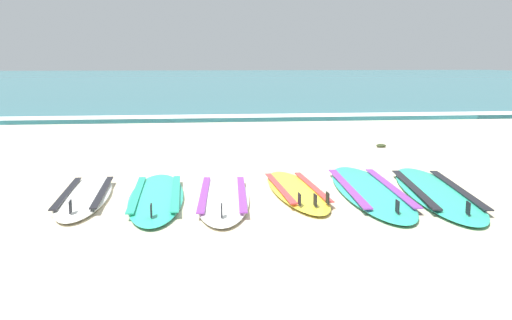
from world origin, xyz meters
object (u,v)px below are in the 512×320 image
Objects in this scene: surfboard_2 at (223,197)px; surfboard_4 at (369,190)px; surfboard_3 at (296,190)px; surfboard_5 at (435,191)px; surfboard_0 at (85,195)px; surfboard_1 at (157,196)px.

surfboard_2 is 0.83× the size of surfboard_4.
surfboard_3 is at bearing 174.44° from surfboard_4.
surfboard_2 and surfboard_5 have the same top height.
surfboard_2 and surfboard_3 have the same top height.
surfboard_0 is 0.77× the size of surfboard_5.
surfboard_1 and surfboard_3 have the same top height.
surfboard_5 is (2.92, -0.11, -0.00)m from surfboard_1.
surfboard_3 is 1.47m from surfboard_5.
surfboard_1 is 1.47m from surfboard_3.
surfboard_1 and surfboard_5 have the same top height.
surfboard_1 and surfboard_2 have the same top height.
surfboard_2 is at bearing 179.46° from surfboard_5.
surfboard_2 is 1.57m from surfboard_4.
surfboard_0 and surfboard_2 have the same top height.
surfboard_1 is at bearing 172.45° from surfboard_2.
surfboard_1 is 0.85× the size of surfboard_4.
surfboard_2 is 0.81m from surfboard_3.
surfboard_0 is 3.66m from surfboard_5.
surfboard_5 is at bearing -8.43° from surfboard_3.
surfboard_4 is (2.24, 0.03, -0.00)m from surfboard_1.
surfboard_4 is 1.00× the size of surfboard_5.
surfboard_2 is (0.67, -0.09, 0.00)m from surfboard_1.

